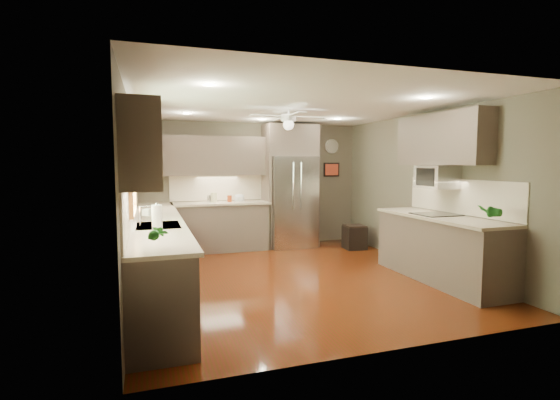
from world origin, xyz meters
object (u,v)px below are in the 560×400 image
soap_bottle (147,212)px  stool (355,237)px  bowl (239,200)px  microwave (437,177)px  canister_c (214,198)px  canister_d (230,199)px  refrigerator (291,188)px  potted_plant_right (488,211)px  canister_b (209,199)px  paper_towel (157,217)px  potted_plant_left (159,234)px

soap_bottle → stool: bearing=20.3°
bowl → microwave: bearing=-49.5°
canister_c → canister_d: bearing=-4.4°
refrigerator → potted_plant_right: bearing=-72.5°
canister_b → canister_d: bearing=-6.2°
potted_plant_right → bowl: bearing=120.0°
canister_b → canister_c: canister_c is taller
canister_d → stool: (2.35, -0.67, -0.76)m
canister_b → bowl: size_ratio=0.57×
canister_c → soap_bottle: bearing=-119.7°
canister_d → refrigerator: (1.24, -0.03, 0.19)m
canister_c → paper_towel: size_ratio=0.67×
canister_d → soap_bottle: (-1.51, -2.10, 0.04)m
potted_plant_right → refrigerator: (-1.20, 3.81, 0.09)m
canister_b → canister_c: bearing=-12.7°
stool → potted_plant_left: bearing=-137.1°
canister_b → microwave: bearing=-43.2°
stool → paper_towel: bearing=-147.9°
canister_b → refrigerator: (1.63, -0.07, 0.18)m
canister_c → soap_bottle: size_ratio=1.00×
refrigerator → canister_d: bearing=178.8°
potted_plant_left → refrigerator: refrigerator is taller
soap_bottle → potted_plant_left: size_ratio=0.68×
canister_c → paper_towel: 3.24m
stool → paper_towel: paper_towel is taller
canister_b → potted_plant_left: potted_plant_left is taller
canister_d → stool: canister_d is taller
microwave → paper_towel: bearing=-175.9°
canister_c → bowl: (0.50, 0.01, -0.06)m
potted_plant_left → potted_plant_right: potted_plant_right is taller
paper_towel → soap_bottle: bearing=96.6°
potted_plant_left → refrigerator: (2.66, 4.14, 0.11)m
stool → refrigerator: bearing=149.8°
bowl → paper_towel: 3.46m
canister_b → stool: bearing=-14.6°
microwave → stool: 2.42m
canister_d → soap_bottle: size_ratio=0.69×
potted_plant_left → microwave: bearing=19.8°
refrigerator → canister_c: bearing=178.2°
canister_b → soap_bottle: (-1.13, -2.14, 0.03)m
potted_plant_right → microwave: size_ratio=0.56×
potted_plant_right → potted_plant_left: bearing=-175.1°
canister_d → microwave: 3.78m
canister_b → bowl: canister_b is taller
potted_plant_left → refrigerator: 4.93m
canister_d → paper_towel: bearing=-114.9°
canister_d → microwave: (2.57, -2.73, 0.48)m
paper_towel → potted_plant_right: bearing=-12.0°
potted_plant_right → paper_towel: potted_plant_right is taller
refrigerator → stool: refrigerator is taller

